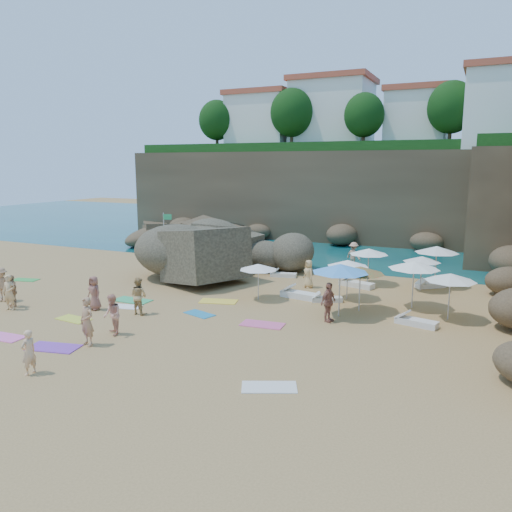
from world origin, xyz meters
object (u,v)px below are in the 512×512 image
at_px(rock_outcrop, 224,275).
at_px(parasol_0, 348,263).
at_px(person_stand_4, 309,274).
at_px(person_stand_2, 354,255).
at_px(parasol_2, 422,259).
at_px(person_stand_0, 9,293).
at_px(person_stand_3, 328,302).
at_px(person_stand_6, 29,352).
at_px(person_stand_1, 138,296).
at_px(lounger_0, 284,275).
at_px(flag_pole, 165,230).
at_px(person_stand_5, 253,249).
at_px(parasol_1, 369,252).

height_order(rock_outcrop, parasol_0, parasol_0).
bearing_deg(person_stand_4, person_stand_2, 120.59).
distance_m(parasol_2, person_stand_0, 21.27).
height_order(person_stand_3, person_stand_6, person_stand_3).
distance_m(rock_outcrop, person_stand_1, 9.14).
relative_size(person_stand_2, person_stand_4, 1.11).
height_order(person_stand_0, person_stand_3, person_stand_3).
bearing_deg(lounger_0, parasol_0, -45.34).
bearing_deg(person_stand_2, person_stand_1, 94.13).
bearing_deg(lounger_0, parasol_2, -10.57).
distance_m(parasol_0, parasol_2, 4.70).
relative_size(lounger_0, person_stand_6, 1.03).
xyz_separation_m(flag_pole, person_stand_0, (0.54, -13.68, -1.34)).
xyz_separation_m(rock_outcrop, person_stand_0, (-5.59, -11.15, 0.86)).
distance_m(person_stand_2, person_stand_3, 12.07).
relative_size(person_stand_2, person_stand_6, 1.14).
xyz_separation_m(person_stand_1, person_stand_3, (8.34, 2.59, 0.02)).
bearing_deg(person_stand_0, person_stand_6, -50.10).
distance_m(person_stand_0, person_stand_5, 16.58).
height_order(person_stand_1, person_stand_3, person_stand_3).
relative_size(rock_outcrop, person_stand_5, 4.95).
height_order(flag_pole, person_stand_1, flag_pole).
relative_size(parasol_0, parasol_1, 0.97).
bearing_deg(person_stand_3, person_stand_0, 125.25).
relative_size(parasol_0, person_stand_2, 1.23).
bearing_deg(parasol_1, person_stand_5, 160.03).
height_order(person_stand_1, person_stand_6, person_stand_1).
relative_size(parasol_2, person_stand_3, 1.14).
xyz_separation_m(parasol_1, person_stand_5, (-8.93, 3.24, -1.01)).
bearing_deg(person_stand_6, parasol_1, 158.89).
bearing_deg(lounger_0, person_stand_5, 125.97).
height_order(person_stand_0, person_stand_6, person_stand_0).
bearing_deg(parasol_0, parasol_2, 45.95).
distance_m(flag_pole, person_stand_3, 17.47).
bearing_deg(person_stand_4, rock_outcrop, -149.53).
bearing_deg(person_stand_4, person_stand_3, -23.66).
height_order(parasol_2, person_stand_4, parasol_2).
xyz_separation_m(rock_outcrop, parasol_2, (11.81, 1.04, 1.76)).
bearing_deg(parasol_2, person_stand_5, 163.82).
height_order(person_stand_4, person_stand_6, person_stand_4).
bearing_deg(parasol_0, person_stand_4, 151.78).
height_order(parasol_0, parasol_1, parasol_1).
height_order(rock_outcrop, lounger_0, rock_outcrop).
distance_m(person_stand_1, person_stand_4, 9.84).
xyz_separation_m(parasol_0, person_stand_0, (-14.14, -8.82, -1.01)).
bearing_deg(person_stand_0, rock_outcrop, 48.67).
distance_m(person_stand_2, person_stand_6, 22.25).
xyz_separation_m(parasol_1, person_stand_3, (-0.07, -7.74, -1.04)).
height_order(person_stand_3, person_stand_4, person_stand_3).
relative_size(rock_outcrop, parasol_0, 4.22).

